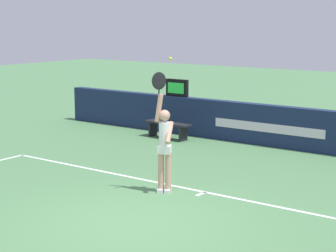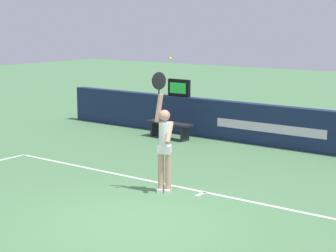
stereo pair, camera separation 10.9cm
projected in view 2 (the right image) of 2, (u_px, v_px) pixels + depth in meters
ground_plane at (132, 222)px, 9.93m from camera, size 60.00×60.00×0.00m
court_lines at (108, 232)px, 9.47m from camera, size 10.94×5.69×0.00m
back_wall at (306, 130)px, 15.24m from camera, size 16.31×0.30×1.10m
speed_display at (179, 88)px, 17.48m from camera, size 0.73×0.13×0.51m
tennis_player at (164, 143)px, 11.51m from camera, size 0.50×0.43×2.37m
tennis_ball at (170, 59)px, 11.03m from camera, size 0.07×0.07×0.07m
courtside_bench_far at (169, 126)px, 16.85m from camera, size 1.52×0.47×0.47m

